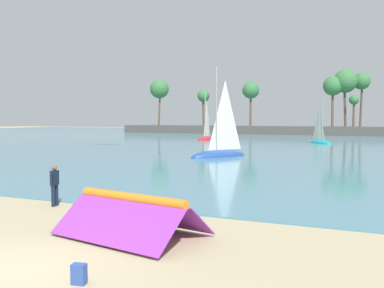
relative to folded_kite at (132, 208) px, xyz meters
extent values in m
plane|color=tan|center=(-0.95, -3.58, -0.84)|extent=(260.00, 260.00, 0.00)
cube|color=teal|center=(-0.95, 61.18, -0.81)|extent=(220.00, 115.92, 0.06)
cube|color=#514C47|center=(-0.95, 79.14, 0.06)|extent=(95.69, 6.00, 1.80)
cylinder|color=brown|center=(-1.78, 78.37, 4.98)|extent=(0.57, 0.72, 8.07)
sphere|color=#38753D|center=(-1.78, 78.37, 9.01)|extent=(3.86, 3.86, 3.86)
cylinder|color=brown|center=(-18.61, 78.68, 4.77)|extent=(0.57, 0.84, 7.65)
sphere|color=#38753D|center=(-18.61, 78.68, 8.59)|extent=(3.61, 3.61, 3.61)
cylinder|color=brown|center=(0.47, 79.22, 5.44)|extent=(0.82, 0.75, 9.00)
sphere|color=#38753D|center=(0.47, 79.22, 9.93)|extent=(4.61, 4.61, 4.61)
cylinder|color=brown|center=(3.44, 80.58, 5.44)|extent=(0.62, 0.56, 8.97)
sphere|color=#38753D|center=(3.44, 80.58, 9.92)|extent=(3.32, 3.32, 3.32)
cylinder|color=brown|center=(2.20, 78.19, 3.57)|extent=(0.45, 0.64, 5.23)
sphere|color=#38753D|center=(2.20, 78.19, 6.18)|extent=(1.88, 1.88, 1.88)
cylinder|color=brown|center=(-29.92, 79.67, 4.32)|extent=(0.85, 0.90, 6.76)
sphere|color=#38753D|center=(-29.92, 79.67, 7.68)|extent=(2.78, 2.78, 2.78)
cylinder|color=brown|center=(-40.34, 78.03, 5.18)|extent=(0.83, 0.42, 8.46)
sphere|color=#38753D|center=(-40.34, 78.03, 9.40)|extent=(4.39, 4.39, 4.39)
cube|color=purple|center=(-0.13, -0.71, -0.26)|extent=(4.30, 2.01, 1.02)
cube|color=purple|center=(0.13, 0.71, -0.26)|extent=(4.30, 2.01, 1.02)
cylinder|color=orange|center=(0.00, 0.00, 0.32)|extent=(3.92, 1.01, 0.29)
cylinder|color=#141E33|center=(-5.15, 2.43, -0.41)|extent=(0.15, 0.15, 0.86)
cylinder|color=#141E33|center=(-5.18, 2.65, -0.41)|extent=(0.15, 0.15, 0.86)
cube|color=#141E33|center=(-5.16, 2.54, 0.31)|extent=(0.24, 0.36, 0.58)
sphere|color=brown|center=(-5.16, 2.54, 0.72)|extent=(0.21, 0.21, 0.21)
cylinder|color=#141E33|center=(-5.14, 2.31, 0.27)|extent=(0.09, 0.09, 0.50)
cylinder|color=#141E33|center=(-5.19, 2.77, 0.27)|extent=(0.09, 0.09, 0.50)
cube|color=#2D4C9E|center=(0.90, -3.63, -0.62)|extent=(0.33, 0.25, 0.44)
cube|color=#2D4C9E|center=(0.88, -3.50, -0.72)|extent=(0.23, 0.12, 0.20)
ellipsoid|color=#234793|center=(-6.48, 25.36, -0.78)|extent=(4.70, 5.94, 1.18)
cylinder|color=gray|center=(-6.64, 25.11, 3.51)|extent=(0.18, 0.18, 7.40)
pyramid|color=white|center=(-6.09, 25.96, 2.95)|extent=(1.59, 2.34, 6.29)
ellipsoid|color=teal|center=(-0.51, 49.95, -0.78)|extent=(4.01, 4.29, 0.90)
cylinder|color=gray|center=(-0.36, 49.78, 2.49)|extent=(0.14, 0.14, 5.65)
pyramid|color=silver|center=(-0.87, 50.36, 2.07)|extent=(1.45, 1.61, 4.80)
ellipsoid|color=red|center=(-18.45, 52.23, -0.78)|extent=(2.10, 5.69, 1.12)
cylinder|color=gray|center=(-18.43, 51.96, 3.26)|extent=(0.17, 0.17, 6.97)
pyramid|color=silver|center=(-18.51, 52.90, 2.74)|extent=(0.36, 2.52, 5.93)
camera|label=1|loc=(6.67, -10.85, 2.70)|focal=40.09mm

